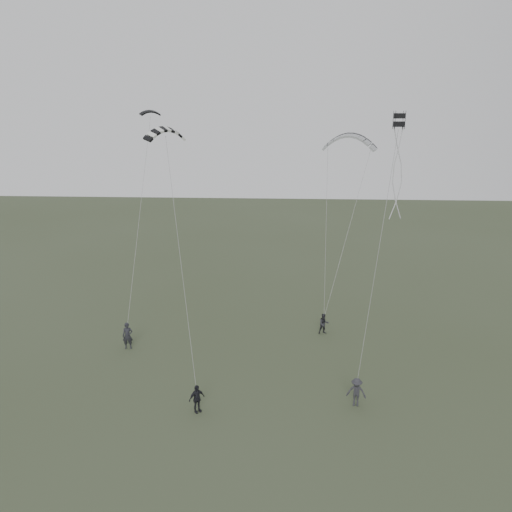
# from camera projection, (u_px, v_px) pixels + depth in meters

# --- Properties ---
(ground) EXTENTS (140.00, 140.00, 0.00)m
(ground) POSITION_uv_depth(u_px,v_px,m) (235.00, 388.00, 29.87)
(ground) COLOR #38422A
(ground) RESTS_ON ground
(flyer_left) EXTENTS (0.77, 0.57, 1.91)m
(flyer_left) POSITION_uv_depth(u_px,v_px,m) (128.00, 336.00, 34.71)
(flyer_left) COLOR #212228
(flyer_left) RESTS_ON ground
(flyer_right) EXTENTS (0.88, 0.75, 1.57)m
(flyer_right) POSITION_uv_depth(u_px,v_px,m) (324.00, 324.00, 37.12)
(flyer_right) COLOR #26262B
(flyer_right) RESTS_ON ground
(flyer_center) EXTENTS (0.98, 0.91, 1.62)m
(flyer_center) POSITION_uv_depth(u_px,v_px,m) (197.00, 399.00, 27.31)
(flyer_center) COLOR black
(flyer_center) RESTS_ON ground
(flyer_far) EXTENTS (1.19, 0.84, 1.68)m
(flyer_far) POSITION_uv_depth(u_px,v_px,m) (356.00, 392.00, 27.90)
(flyer_far) COLOR #2B2B30
(flyer_far) RESTS_ON ground
(kite_dark_small) EXTENTS (1.59, 1.32, 0.61)m
(kite_dark_small) POSITION_uv_depth(u_px,v_px,m) (150.00, 111.00, 37.34)
(kite_dark_small) COLOR black
(kite_dark_small) RESTS_ON flyer_left
(kite_pale_large) EXTENTS (4.29, 2.38, 1.81)m
(kite_pale_large) POSITION_uv_depth(u_px,v_px,m) (350.00, 136.00, 37.94)
(kite_pale_large) COLOR #9A9C9E
(kite_pale_large) RESTS_ON flyer_right
(kite_striped) EXTENTS (2.57, 2.46, 1.22)m
(kite_striped) POSITION_uv_depth(u_px,v_px,m) (165.00, 129.00, 30.17)
(kite_striped) COLOR black
(kite_striped) RESTS_ON flyer_center
(kite_box) EXTENTS (0.70, 0.73, 0.73)m
(kite_box) POSITION_uv_depth(u_px,v_px,m) (399.00, 120.00, 27.24)
(kite_box) COLOR black
(kite_box) RESTS_ON flyer_far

